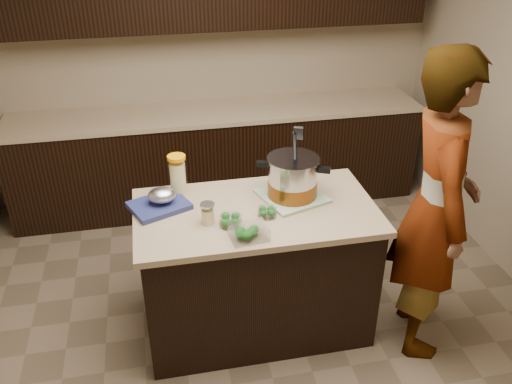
% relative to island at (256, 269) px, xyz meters
% --- Properties ---
extents(ground_plane, '(4.00, 4.00, 0.00)m').
position_rel_island_xyz_m(ground_plane, '(0.00, 0.00, -0.45)').
color(ground_plane, brown).
rests_on(ground_plane, ground).
extents(room_shell, '(4.04, 4.04, 2.72)m').
position_rel_island_xyz_m(room_shell, '(0.00, 0.00, 1.26)').
color(room_shell, tan).
rests_on(room_shell, ground).
extents(back_cabinets, '(3.60, 0.63, 2.33)m').
position_rel_island_xyz_m(back_cabinets, '(0.00, 1.74, 0.49)').
color(back_cabinets, black).
rests_on(back_cabinets, ground).
extents(island, '(1.46, 0.81, 0.90)m').
position_rel_island_xyz_m(island, '(0.00, 0.00, 0.00)').
color(island, black).
rests_on(island, ground).
extents(dish_towel, '(0.45, 0.45, 0.02)m').
position_rel_island_xyz_m(dish_towel, '(0.25, 0.10, 0.46)').
color(dish_towel, '#619162').
rests_on(dish_towel, island).
extents(stock_pot, '(0.43, 0.42, 0.46)m').
position_rel_island_xyz_m(stock_pot, '(0.25, 0.09, 0.57)').
color(stock_pot, '#B7B7BC').
rests_on(stock_pot, dish_towel).
extents(lemonade_pitcher, '(0.14, 0.14, 0.27)m').
position_rel_island_xyz_m(lemonade_pitcher, '(-0.44, 0.27, 0.57)').
color(lemonade_pitcher, beige).
rests_on(lemonade_pitcher, island).
extents(mason_jar, '(0.10, 0.10, 0.14)m').
position_rel_island_xyz_m(mason_jar, '(-0.30, -0.09, 0.51)').
color(mason_jar, beige).
rests_on(mason_jar, island).
extents(broccoli_tub_left, '(0.17, 0.17, 0.06)m').
position_rel_island_xyz_m(broccoli_tub_left, '(-0.18, -0.14, 0.48)').
color(broccoli_tub_left, silver).
rests_on(broccoli_tub_left, island).
extents(broccoli_tub_right, '(0.15, 0.15, 0.05)m').
position_rel_island_xyz_m(broccoli_tub_right, '(0.05, -0.09, 0.47)').
color(broccoli_tub_right, silver).
rests_on(broccoli_tub_right, island).
extents(broccoli_tub_rect, '(0.22, 0.17, 0.07)m').
position_rel_island_xyz_m(broccoli_tub_rect, '(-0.10, -0.29, 0.48)').
color(broccoli_tub_rect, silver).
rests_on(broccoli_tub_rect, island).
extents(blue_tray, '(0.41, 0.37, 0.13)m').
position_rel_island_xyz_m(blue_tray, '(-0.56, 0.13, 0.49)').
color(blue_tray, navy).
rests_on(blue_tray, island).
extents(person, '(0.63, 0.80, 1.92)m').
position_rel_island_xyz_m(person, '(1.01, -0.30, 0.51)').
color(person, gray).
rests_on(person, ground).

